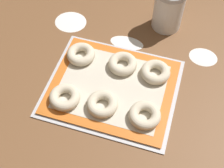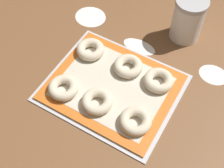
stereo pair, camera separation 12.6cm
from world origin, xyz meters
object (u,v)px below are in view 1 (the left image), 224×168
Objects in this scene: bagel_back_left at (81,54)px; flour_canister at (169,8)px; bagel_front_left at (65,97)px; bagel_front_center at (102,104)px; bagel_front_right at (145,115)px; baking_tray at (112,88)px; bagel_back_center at (122,64)px; bagel_back_right at (155,72)px.

flour_canister is (0.24, 0.24, 0.05)m from bagel_back_left.
bagel_front_left is 1.00× the size of bagel_front_center.
bagel_front_right is at bearing 2.49° from bagel_front_left.
baking_tray is 0.08m from bagel_front_center.
bagel_back_left is (-0.25, 0.16, 0.00)m from bagel_front_right.
bagel_front_right is 1.00× the size of bagel_back_center.
baking_tray is 4.28× the size of bagel_back_left.
bagel_back_right is at bearing -0.83° from bagel_back_center.
bagel_back_center is (-0.11, 0.16, 0.00)m from bagel_front_right.
bagel_back_center is (0.01, 0.09, 0.02)m from baking_tray.
bagel_back_left is 0.59× the size of flour_canister.
bagel_back_center is at bearing 84.52° from baking_tray.
bagel_front_center is at bearing -51.80° from bagel_back_left.
bagel_back_right reaches higher than baking_tray.
bagel_back_center is at bearing 84.88° from bagel_front_center.
bagel_front_right is 0.20m from bagel_back_center.
bagel_back_center is (0.14, 0.00, 0.00)m from bagel_back_left.
bagel_front_center is 0.13m from bagel_front_right.
bagel_back_center is 1.00× the size of bagel_back_right.
bagel_back_left is (-0.01, 0.17, 0.00)m from bagel_front_left.
bagel_front_center reaches higher than baking_tray.
baking_tray is 4.28× the size of bagel_back_right.
bagel_back_center and bagel_back_right have the same top height.
bagel_front_left and bagel_back_left have the same top height.
baking_tray is 4.28× the size of bagel_front_right.
bagel_front_left is at bearing -144.35° from bagel_back_right.
bagel_back_center is (0.01, 0.16, 0.00)m from bagel_front_center.
bagel_front_right is (0.24, 0.01, 0.00)m from bagel_front_left.
bagel_front_right is (0.13, -0.00, 0.00)m from bagel_front_center.
bagel_back_left is 1.00× the size of bagel_back_right.
flour_canister is at bearing 45.42° from bagel_back_left.
bagel_back_left is at bearing -179.93° from bagel_back_right.
bagel_front_right is (0.12, -0.08, 0.02)m from baking_tray.
bagel_front_left is 0.22m from bagel_back_center.
bagel_back_left is at bearing 147.76° from bagel_front_right.
bagel_front_right is 1.00× the size of bagel_back_left.
bagel_front_left is 0.12m from bagel_front_center.
flour_canister is (0.11, 0.33, 0.08)m from baking_tray.
bagel_back_left is at bearing 147.69° from baking_tray.
bagel_front_right is 0.16m from bagel_back_right.
flour_canister reaches higher than bagel_back_center.
baking_tray is 4.28× the size of bagel_front_left.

